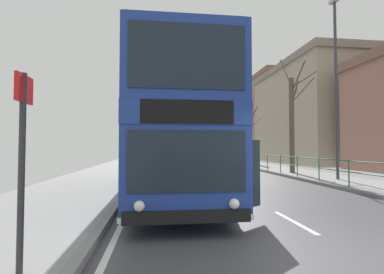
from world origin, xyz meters
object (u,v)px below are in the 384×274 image
(bare_tree_far_01, at_px, (249,135))
(bare_tree_far_02, at_px, (292,120))
(background_building_00, at_px, (330,114))
(double_decker_bus_main, at_px, (173,132))
(street_lamp_far_side, at_px, (336,75))
(bus_stop_sign_near, at_px, (22,149))
(bare_tree_far_00, at_px, (230,138))
(background_building_01, at_px, (273,118))

(bare_tree_far_01, bearing_deg, bare_tree_far_02, -95.27)
(bare_tree_far_01, distance_m, background_building_00, 10.74)
(double_decker_bus_main, distance_m, street_lamp_far_side, 9.27)
(double_decker_bus_main, distance_m, bare_tree_far_02, 10.19)
(double_decker_bus_main, relative_size, bus_stop_sign_near, 4.06)
(double_decker_bus_main, height_order, background_building_00, background_building_00)
(bare_tree_far_02, bearing_deg, bare_tree_far_00, 88.76)
(double_decker_bus_main, height_order, bare_tree_far_00, bare_tree_far_00)
(double_decker_bus_main, relative_size, background_building_01, 0.63)
(double_decker_bus_main, height_order, bare_tree_far_02, bare_tree_far_02)
(bare_tree_far_00, height_order, background_building_00, background_building_00)
(street_lamp_far_side, relative_size, bare_tree_far_01, 1.57)
(bus_stop_sign_near, bearing_deg, bare_tree_far_02, 51.51)
(double_decker_bus_main, relative_size, bare_tree_far_02, 1.37)
(bus_stop_sign_near, height_order, bare_tree_far_02, bare_tree_far_02)
(double_decker_bus_main, bearing_deg, bare_tree_far_01, 63.22)
(bare_tree_far_00, height_order, bare_tree_far_01, bare_tree_far_01)
(bare_tree_far_02, relative_size, background_building_00, 0.48)
(bare_tree_far_01, height_order, bare_tree_far_02, bare_tree_far_02)
(bare_tree_far_00, bearing_deg, double_decker_bus_main, -109.81)
(double_decker_bus_main, relative_size, bare_tree_far_00, 1.78)
(bare_tree_far_02, bearing_deg, bus_stop_sign_near, -128.49)
(bus_stop_sign_near, relative_size, bare_tree_far_00, 0.44)
(bare_tree_far_02, bearing_deg, double_decker_bus_main, -141.08)
(street_lamp_far_side, height_order, background_building_00, background_building_00)
(bare_tree_far_00, relative_size, bare_tree_far_02, 0.77)
(background_building_00, bearing_deg, bus_stop_sign_near, -129.69)
(street_lamp_far_side, bearing_deg, bare_tree_far_01, 87.77)
(bare_tree_far_02, distance_m, background_building_00, 17.44)
(double_decker_bus_main, xyz_separation_m, street_lamp_far_side, (8.33, 2.65, 3.07))
(background_building_00, bearing_deg, bare_tree_far_02, -130.82)
(bare_tree_far_00, distance_m, background_building_01, 17.25)
(street_lamp_far_side, height_order, bare_tree_far_02, street_lamp_far_side)
(street_lamp_far_side, bearing_deg, double_decker_bus_main, -162.38)
(bare_tree_far_01, distance_m, background_building_01, 20.96)
(street_lamp_far_side, height_order, bare_tree_far_01, street_lamp_far_side)
(bare_tree_far_00, relative_size, background_building_00, 0.37)
(background_building_01, bearing_deg, street_lamp_far_side, -108.47)
(bus_stop_sign_near, relative_size, bare_tree_far_01, 0.44)
(double_decker_bus_main, distance_m, background_building_00, 27.53)
(bus_stop_sign_near, distance_m, bare_tree_far_01, 26.62)
(street_lamp_far_side, distance_m, bare_tree_far_01, 15.21)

